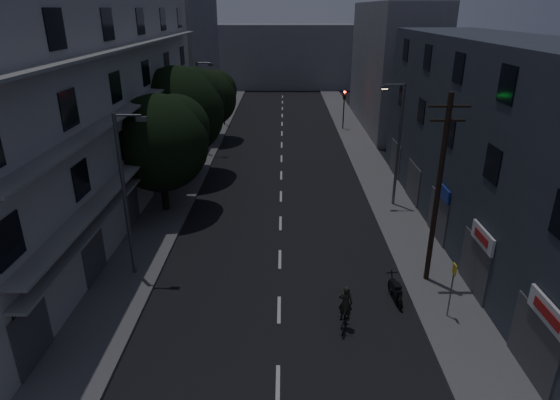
{
  "coord_description": "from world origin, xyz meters",
  "views": [
    {
      "loc": [
        0.18,
        -10.81,
        12.37
      ],
      "look_at": [
        0.0,
        12.0,
        3.0
      ],
      "focal_mm": 30.0,
      "sensor_mm": 36.0,
      "label": 1
    }
  ],
  "objects_px": {
    "utility_pole": "(438,188)",
    "bus_stop_sign": "(453,281)",
    "motorcycle": "(395,291)",
    "cyclist": "(345,314)"
  },
  "relations": [
    {
      "from": "bus_stop_sign",
      "to": "cyclist",
      "type": "distance_m",
      "value": 4.69
    },
    {
      "from": "motorcycle",
      "to": "utility_pole",
      "type": "bearing_deg",
      "value": 35.76
    },
    {
      "from": "utility_pole",
      "to": "bus_stop_sign",
      "type": "relative_size",
      "value": 3.56
    },
    {
      "from": "motorcycle",
      "to": "cyclist",
      "type": "relative_size",
      "value": 0.96
    },
    {
      "from": "utility_pole",
      "to": "bus_stop_sign",
      "type": "height_order",
      "value": "utility_pole"
    },
    {
      "from": "utility_pole",
      "to": "cyclist",
      "type": "xyz_separation_m",
      "value": [
        -4.43,
        -3.63,
        -4.19
      ]
    },
    {
      "from": "bus_stop_sign",
      "to": "motorcycle",
      "type": "bearing_deg",
      "value": 145.14
    },
    {
      "from": "utility_pole",
      "to": "bus_stop_sign",
      "type": "bearing_deg",
      "value": -88.84
    },
    {
      "from": "utility_pole",
      "to": "cyclist",
      "type": "height_order",
      "value": "utility_pole"
    },
    {
      "from": "utility_pole",
      "to": "motorcycle",
      "type": "distance_m",
      "value": 5.05
    }
  ]
}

